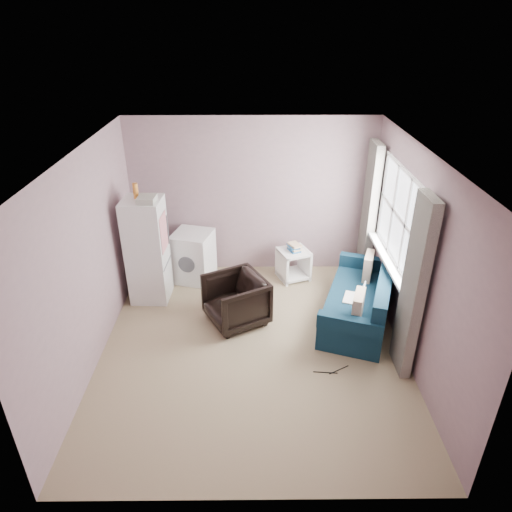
% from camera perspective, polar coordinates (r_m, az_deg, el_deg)
% --- Properties ---
extents(room, '(3.84, 4.24, 2.54)m').
position_cam_1_polar(room, '(5.29, -0.27, -0.59)').
color(room, '#998464').
rests_on(room, ground).
extents(armchair, '(0.95, 0.97, 0.75)m').
position_cam_1_polar(armchair, '(6.21, -2.55, -5.29)').
color(armchair, black).
rests_on(armchair, ground).
extents(fridge, '(0.57, 0.56, 1.77)m').
position_cam_1_polar(fridge, '(6.72, -13.43, 0.75)').
color(fridge, silver).
rests_on(fridge, ground).
extents(washing_machine, '(0.70, 0.70, 0.81)m').
position_cam_1_polar(washing_machine, '(7.26, -7.83, 0.09)').
color(washing_machine, silver).
rests_on(washing_machine, ground).
extents(side_table, '(0.58, 0.58, 0.61)m').
position_cam_1_polar(side_table, '(7.30, 4.70, -0.74)').
color(side_table, white).
rests_on(side_table, ground).
extents(sofa, '(1.34, 1.94, 0.79)m').
position_cam_1_polar(sofa, '(6.45, 13.11, -5.63)').
color(sofa, '#0E2C40').
rests_on(sofa, ground).
extents(window_dressing, '(0.17, 2.62, 2.18)m').
position_cam_1_polar(window_dressing, '(6.23, 16.17, 1.36)').
color(window_dressing, white).
rests_on(window_dressing, ground).
extents(floor_cables, '(0.44, 0.15, 0.01)m').
position_cam_1_polar(floor_cables, '(5.69, 9.49, -14.01)').
color(floor_cables, black).
rests_on(floor_cables, ground).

